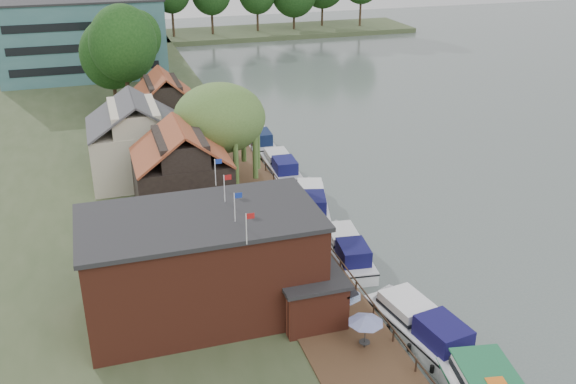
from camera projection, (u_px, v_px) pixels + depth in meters
ground at (409, 279)px, 49.38m from camera, size 260.00×260.00×0.00m
land_bank at (21, 158)px, 71.48m from camera, size 50.00×140.00×1.00m
quay_deck at (273, 224)px, 55.48m from camera, size 6.00×50.00×0.10m
quay_rail at (301, 213)px, 56.47m from camera, size 0.20×49.00×1.00m
pub at (232, 260)px, 42.79m from camera, size 20.00×11.00×7.30m
hotel_block at (82, 38)px, 101.43m from camera, size 25.40×12.40×12.30m
cottage_a at (182, 172)px, 55.34m from camera, size 8.60×7.60×8.50m
cottage_b at (136, 139)px, 63.23m from camera, size 9.60×8.60×8.50m
cottage_c at (165, 110)px, 72.16m from camera, size 7.60×7.60×8.50m
willow at (220, 138)px, 60.53m from camera, size 8.60×8.60×10.43m
umbrella_0 at (365, 331)px, 39.52m from camera, size 2.25×2.25×2.38m
umbrella_1 at (344, 304)px, 42.21m from camera, size 2.29×2.29×2.38m
umbrella_2 at (320, 277)px, 45.24m from camera, size 2.22×2.22×2.38m
umbrella_3 at (317, 247)px, 49.21m from camera, size 2.43×2.43×2.38m
umbrella_4 at (297, 239)px, 50.48m from camera, size 2.09×2.09×2.38m
umbrella_5 at (288, 215)px, 54.32m from camera, size 2.05×2.05×2.38m
cruiser_0 at (422, 324)px, 41.88m from camera, size 5.09×11.07×2.62m
cruiser_1 at (347, 247)px, 51.50m from camera, size 4.32×10.13×2.38m
cruiser_2 at (311, 199)px, 59.80m from camera, size 5.81×10.59×2.45m
cruiser_3 at (281, 164)px, 68.14m from camera, size 3.64×9.92×2.37m
cruiser_4 at (257, 136)px, 76.00m from camera, size 3.85×10.46×2.51m
swan at (462, 368)px, 39.51m from camera, size 0.44×0.44×0.44m
bank_tree_0 at (125, 65)px, 79.01m from camera, size 8.20×8.20×14.66m
bank_tree_1 at (112, 66)px, 83.98m from camera, size 7.97×7.97×12.17m
bank_tree_2 at (139, 50)px, 94.39m from camera, size 6.75×6.75×11.65m
bank_tree_3 at (126, 20)px, 110.58m from camera, size 8.43×8.43×14.35m
bank_tree_4 at (121, 19)px, 118.44m from camera, size 7.31×7.31×12.18m
bank_tree_5 at (119, 13)px, 125.66m from camera, size 7.03×7.03×12.09m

